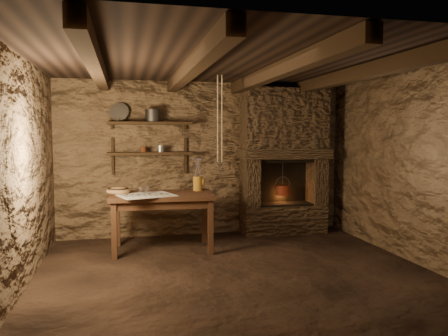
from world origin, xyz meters
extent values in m
plane|color=black|center=(0.00, 0.00, 0.00)|extent=(4.50, 4.50, 0.00)
cube|color=#473321|center=(0.00, 2.00, 1.20)|extent=(4.50, 0.04, 2.40)
cube|color=#473321|center=(0.00, -2.00, 1.20)|extent=(4.50, 0.04, 2.40)
cube|color=#473321|center=(-2.25, 0.00, 1.20)|extent=(0.04, 4.00, 2.40)
cube|color=#473321|center=(2.25, 0.00, 1.20)|extent=(0.04, 4.00, 2.40)
cube|color=black|center=(0.00, 0.00, 2.40)|extent=(4.50, 4.00, 0.04)
cube|color=black|center=(-1.50, 0.00, 2.31)|extent=(0.14, 3.95, 0.16)
cube|color=black|center=(-0.50, 0.00, 2.31)|extent=(0.14, 3.95, 0.16)
cube|color=black|center=(0.50, 0.00, 2.31)|extent=(0.14, 3.95, 0.16)
cube|color=black|center=(1.50, 0.00, 2.31)|extent=(0.14, 3.95, 0.16)
cube|color=black|center=(-0.85, 1.84, 1.30)|extent=(1.25, 0.30, 0.04)
cube|color=black|center=(-0.85, 1.84, 1.75)|extent=(1.25, 0.30, 0.04)
cube|color=#3B2B1D|center=(1.25, 1.77, 0.23)|extent=(1.35, 0.45, 0.45)
cube|color=#3B2B1D|center=(0.69, 1.77, 0.82)|extent=(0.23, 0.45, 0.75)
cube|color=#3B2B1D|center=(1.81, 1.77, 0.82)|extent=(0.23, 0.45, 0.75)
cube|color=#3B2B1D|center=(1.25, 1.74, 1.28)|extent=(1.43, 0.51, 0.16)
cube|color=#3B2B1D|center=(1.25, 1.77, 1.83)|extent=(1.35, 0.45, 0.94)
cube|color=black|center=(1.25, 1.96, 0.82)|extent=(0.90, 0.06, 0.75)
cube|color=#382013|center=(-0.74, 1.14, 0.76)|extent=(1.41, 0.85, 0.06)
cube|color=#382013|center=(-0.74, 1.14, 0.67)|extent=(1.29, 0.73, 0.10)
cube|color=white|center=(-0.96, 0.98, 0.79)|extent=(0.83, 0.74, 0.01)
cylinder|color=#A26D1F|center=(-0.22, 1.31, 0.89)|extent=(0.17, 0.17, 0.20)
torus|color=#A26D1F|center=(-0.15, 1.31, 0.91)|extent=(0.02, 0.11, 0.11)
ellipsoid|color=olive|center=(-1.32, 1.21, 0.82)|extent=(0.37, 0.37, 0.11)
cylinder|color=#312F2C|center=(-0.80, 1.84, 1.85)|extent=(0.23, 0.23, 0.17)
cylinder|color=#A6A6A0|center=(-1.29, 1.94, 1.91)|extent=(0.31, 0.21, 0.29)
cylinder|color=#512110|center=(-0.95, 1.84, 1.36)|extent=(0.08, 0.08, 0.08)
cylinder|color=maroon|center=(1.22, 1.72, 0.70)|extent=(0.25, 0.25, 0.16)
torus|color=#312F2C|center=(1.22, 1.72, 0.79)|extent=(0.25, 0.02, 0.25)
cylinder|color=#312F2C|center=(1.22, 1.72, 0.94)|extent=(0.01, 0.01, 0.44)
camera|label=1|loc=(-1.22, -4.78, 1.61)|focal=35.00mm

